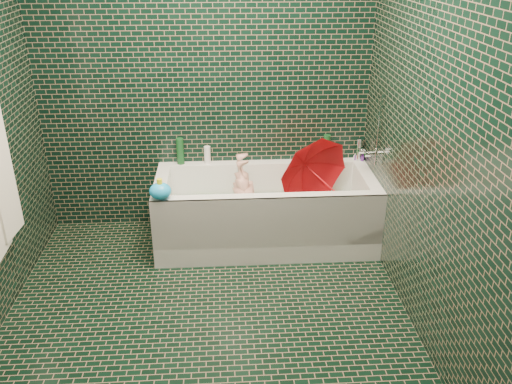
{
  "coord_description": "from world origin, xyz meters",
  "views": [
    {
      "loc": [
        0.13,
        -2.79,
        2.22
      ],
      "look_at": [
        0.36,
        0.82,
        0.52
      ],
      "focal_mm": 38.0,
      "sensor_mm": 36.0,
      "label": 1
    }
  ],
  "objects": [
    {
      "name": "floor",
      "position": [
        0.0,
        0.0,
        0.0
      ],
      "size": [
        2.8,
        2.8,
        0.0
      ],
      "primitive_type": "plane",
      "color": "black",
      "rests_on": "ground"
    },
    {
      "name": "bathtub",
      "position": [
        0.45,
        1.01,
        0.21
      ],
      "size": [
        1.7,
        0.75,
        0.55
      ],
      "color": "white",
      "rests_on": "floor"
    },
    {
      "name": "wall_back",
      "position": [
        0.0,
        1.4,
        1.25
      ],
      "size": [
        2.8,
        0.0,
        2.8
      ],
      "primitive_type": "plane",
      "rotation": [
        1.57,
        0.0,
        0.0
      ],
      "color": "black",
      "rests_on": "floor"
    },
    {
      "name": "soap_bottle_c",
      "position": [
        1.06,
        1.34,
        0.55
      ],
      "size": [
        0.15,
        0.15,
        0.18
      ],
      "primitive_type": "imported",
      "rotation": [
        0.0,
        0.0,
        0.07
      ],
      "color": "#13441D",
      "rests_on": "bathtub"
    },
    {
      "name": "bath_mat",
      "position": [
        0.45,
        1.02,
        0.16
      ],
      "size": [
        1.35,
        0.47,
        0.01
      ],
      "primitive_type": "cube",
      "color": "green",
      "rests_on": "bathtub"
    },
    {
      "name": "faucet",
      "position": [
        1.26,
        1.02,
        0.77
      ],
      "size": [
        0.18,
        0.19,
        0.55
      ],
      "color": "silver",
      "rests_on": "wall_right"
    },
    {
      "name": "bottle_left_tall",
      "position": [
        -0.22,
        1.36,
        0.66
      ],
      "size": [
        0.07,
        0.07,
        0.22
      ],
      "primitive_type": "cylinder",
      "rotation": [
        0.0,
        0.0,
        0.29
      ],
      "color": "#13441D",
      "rests_on": "bathtub"
    },
    {
      "name": "water",
      "position": [
        0.45,
        1.02,
        0.3
      ],
      "size": [
        1.48,
        0.53,
        0.0
      ],
      "primitive_type": "cube",
      "color": "silver",
      "rests_on": "bathtub"
    },
    {
      "name": "bottle_left_short",
      "position": [
        -0.0,
        1.36,
        0.62
      ],
      "size": [
        0.06,
        0.06,
        0.14
      ],
      "primitive_type": "cylinder",
      "rotation": [
        0.0,
        0.0,
        -0.1
      ],
      "color": "white",
      "rests_on": "bathtub"
    },
    {
      "name": "soap_bottle_a",
      "position": [
        1.25,
        1.34,
        0.55
      ],
      "size": [
        0.11,
        0.11,
        0.24
      ],
      "primitive_type": "imported",
      "rotation": [
        0.0,
        0.0,
        -0.23
      ],
      "color": "white",
      "rests_on": "bathtub"
    },
    {
      "name": "bottle_right_pump",
      "position": [
        1.25,
        1.34,
        0.65
      ],
      "size": [
        0.06,
        0.06,
        0.19
      ],
      "primitive_type": "cylinder",
      "rotation": [
        0.0,
        0.0,
        -0.35
      ],
      "color": "silver",
      "rests_on": "bathtub"
    },
    {
      "name": "wall_front",
      "position": [
        0.0,
        -1.4,
        1.25
      ],
      "size": [
        2.8,
        0.0,
        2.8
      ],
      "primitive_type": "plane",
      "rotation": [
        -1.57,
        0.0,
        0.0
      ],
      "color": "black",
      "rests_on": "floor"
    },
    {
      "name": "wall_right",
      "position": [
        1.3,
        0.0,
        1.25
      ],
      "size": [
        0.0,
        2.8,
        2.8
      ],
      "primitive_type": "plane",
      "rotation": [
        1.57,
        0.0,
        -1.57
      ],
      "color": "black",
      "rests_on": "floor"
    },
    {
      "name": "soap_bottle_b",
      "position": [
        1.25,
        1.32,
        0.55
      ],
      "size": [
        0.1,
        0.1,
        0.17
      ],
      "primitive_type": "imported",
      "rotation": [
        0.0,
        0.0,
        -0.42
      ],
      "color": "#4F1F76",
      "rests_on": "bathtub"
    },
    {
      "name": "bath_toy",
      "position": [
        -0.32,
        0.69,
        0.62
      ],
      "size": [
        0.17,
        0.14,
        0.15
      ],
      "rotation": [
        0.0,
        0.0,
        -0.08
      ],
      "color": "#1A99EB",
      "rests_on": "bathtub"
    },
    {
      "name": "umbrella",
      "position": [
        0.87,
        1.0,
        0.54
      ],
      "size": [
        0.87,
        0.88,
        0.77
      ],
      "primitive_type": "imported",
      "rotation": [
        0.2,
        -0.33,
        0.39
      ],
      "color": "red",
      "rests_on": "bathtub"
    },
    {
      "name": "rubber_duck",
      "position": [
        0.93,
        1.33,
        0.59
      ],
      "size": [
        0.11,
        0.09,
        0.09
      ],
      "rotation": [
        0.0,
        0.0,
        -0.28
      ],
      "color": "yellow",
      "rests_on": "bathtub"
    },
    {
      "name": "bottle_right_tall",
      "position": [
        0.97,
        1.32,
        0.67
      ],
      "size": [
        0.07,
        0.07,
        0.23
      ],
      "primitive_type": "cylinder",
      "rotation": [
        0.0,
        0.0,
        0.27
      ],
      "color": "#13441D",
      "rests_on": "bathtub"
    },
    {
      "name": "child",
      "position": [
        0.32,
        1.02,
        0.31
      ],
      "size": [
        0.86,
        0.37,
        0.3
      ],
      "primitive_type": "imported",
      "rotation": [
        -1.44,
        0.0,
        -1.66
      ],
      "color": "#DB9A89",
      "rests_on": "bathtub"
    }
  ]
}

